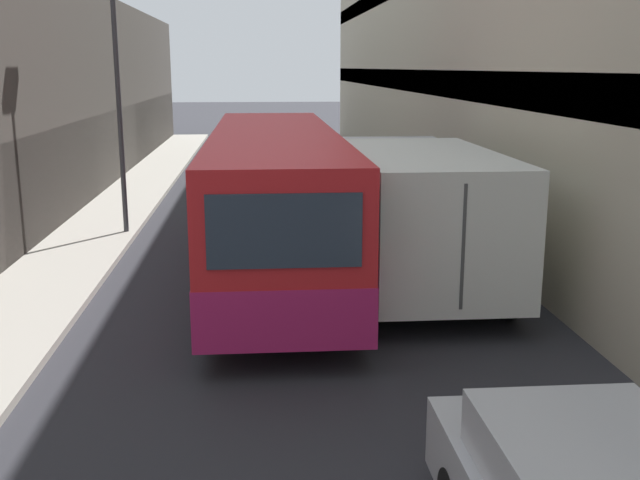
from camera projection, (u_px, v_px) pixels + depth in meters
ground_plane at (291, 264)px, 15.77m from camera, size 150.00×150.00×0.00m
sidewalk_left at (64, 266)px, 15.39m from camera, size 2.03×60.00×0.13m
bus at (275, 196)px, 15.14m from camera, size 2.44×11.63×2.82m
box_truck at (414, 206)px, 14.23m from camera, size 2.43×7.18×2.61m
street_lamp at (114, 26)px, 17.24m from camera, size 0.36×0.80×7.02m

